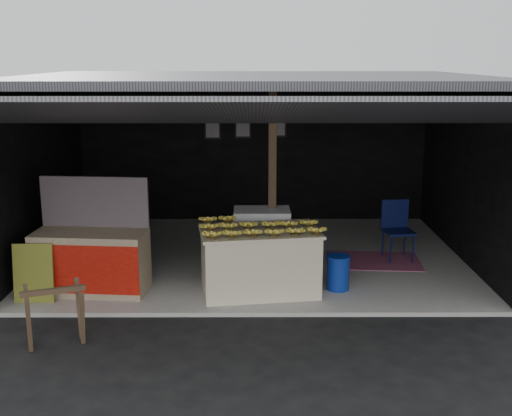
{
  "coord_description": "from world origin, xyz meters",
  "views": [
    {
      "loc": [
        0.02,
        -7.78,
        3.31
      ],
      "look_at": [
        0.05,
        1.52,
        1.1
      ],
      "focal_mm": 45.0,
      "sensor_mm": 36.0,
      "label": 1
    }
  ],
  "objects_px": {
    "white_crate": "(262,239)",
    "neighbor_stall": "(91,259)",
    "sawhorse": "(54,310)",
    "banana_table": "(260,261)",
    "water_barrel": "(338,273)",
    "plastic_chair": "(397,225)"
  },
  "relations": [
    {
      "from": "neighbor_stall",
      "to": "sawhorse",
      "type": "xyz_separation_m",
      "value": [
        -0.02,
        -1.64,
        -0.09
      ]
    },
    {
      "from": "plastic_chair",
      "to": "banana_table",
      "type": "bearing_deg",
      "value": -153.93
    },
    {
      "from": "neighbor_stall",
      "to": "water_barrel",
      "type": "relative_size",
      "value": 3.4
    },
    {
      "from": "plastic_chair",
      "to": "neighbor_stall",
      "type": "bearing_deg",
      "value": -170.03
    },
    {
      "from": "white_crate",
      "to": "plastic_chair",
      "type": "bearing_deg",
      "value": 13.17
    },
    {
      "from": "neighbor_stall",
      "to": "water_barrel",
      "type": "height_order",
      "value": "neighbor_stall"
    },
    {
      "from": "banana_table",
      "to": "sawhorse",
      "type": "xyz_separation_m",
      "value": [
        -2.39,
        -1.62,
        -0.07
      ]
    },
    {
      "from": "neighbor_stall",
      "to": "sawhorse",
      "type": "distance_m",
      "value": 1.64
    },
    {
      "from": "sawhorse",
      "to": "banana_table",
      "type": "bearing_deg",
      "value": 13.11
    },
    {
      "from": "plastic_chair",
      "to": "sawhorse",
      "type": "bearing_deg",
      "value": -153.96
    },
    {
      "from": "banana_table",
      "to": "white_crate",
      "type": "bearing_deg",
      "value": 79.21
    },
    {
      "from": "neighbor_stall",
      "to": "sawhorse",
      "type": "height_order",
      "value": "neighbor_stall"
    },
    {
      "from": "water_barrel",
      "to": "white_crate",
      "type": "bearing_deg",
      "value": 139.83
    },
    {
      "from": "water_barrel",
      "to": "plastic_chair",
      "type": "distance_m",
      "value": 1.87
    },
    {
      "from": "banana_table",
      "to": "white_crate",
      "type": "height_order",
      "value": "white_crate"
    },
    {
      "from": "white_crate",
      "to": "neighbor_stall",
      "type": "distance_m",
      "value": 2.6
    },
    {
      "from": "neighbor_stall",
      "to": "water_barrel",
      "type": "bearing_deg",
      "value": 5.91
    },
    {
      "from": "sawhorse",
      "to": "plastic_chair",
      "type": "relative_size",
      "value": 0.84
    },
    {
      "from": "banana_table",
      "to": "sawhorse",
      "type": "bearing_deg",
      "value": -154.16
    },
    {
      "from": "sawhorse",
      "to": "water_barrel",
      "type": "distance_m",
      "value": 3.9
    },
    {
      "from": "banana_table",
      "to": "water_barrel",
      "type": "height_order",
      "value": "banana_table"
    },
    {
      "from": "white_crate",
      "to": "neighbor_stall",
      "type": "bearing_deg",
      "value": -158.8
    }
  ]
}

